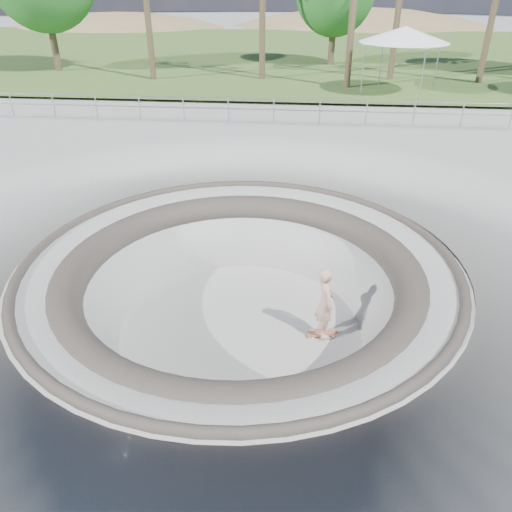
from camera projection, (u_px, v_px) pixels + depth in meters
ground at (239, 262)px, 11.70m from camera, size 180.00×180.00×0.00m
skate_bowl at (241, 325)px, 12.61m from camera, size 14.00×14.00×4.10m
grass_strip at (291, 52)px, 41.00m from camera, size 180.00×36.00×0.12m
distant_hills at (325, 88)px, 64.31m from camera, size 103.20×45.00×28.60m
safety_railing at (274, 110)px, 21.74m from camera, size 25.00×0.06×1.03m
skateboard at (323, 334)px, 12.30m from camera, size 0.80×0.35×0.08m
skater at (325, 303)px, 11.84m from camera, size 0.60×0.76×1.84m
canopy_white at (405, 35)px, 25.53m from camera, size 5.90×5.90×3.27m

